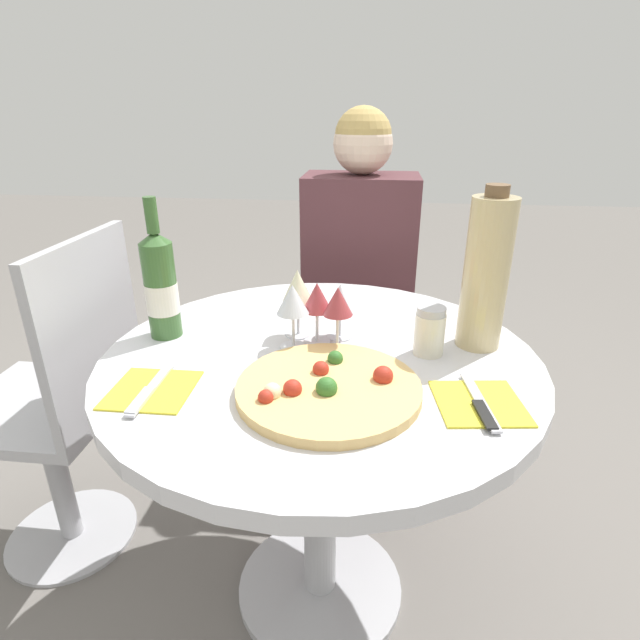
{
  "coord_description": "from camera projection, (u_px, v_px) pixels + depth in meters",
  "views": [
    {
      "loc": [
        0.11,
        -0.95,
        1.2
      ],
      "look_at": [
        0.01,
        -0.05,
        0.82
      ],
      "focal_mm": 28.0,
      "sensor_mm": 36.0,
      "label": 1
    }
  ],
  "objects": [
    {
      "name": "pizza_large",
      "position": [
        328.0,
        388.0,
        0.92
      ],
      "size": [
        0.34,
        0.34,
        0.05
      ],
      "color": "#DBB26B",
      "rests_on": "dining_table"
    },
    {
      "name": "wine_glass_center",
      "position": [
        317.0,
        299.0,
        1.08
      ],
      "size": [
        0.07,
        0.07,
        0.14
      ],
      "color": "silver",
      "rests_on": "dining_table"
    },
    {
      "name": "wine_glass_front_right",
      "position": [
        338.0,
        303.0,
        1.04
      ],
      "size": [
        0.06,
        0.06,
        0.14
      ],
      "color": "silver",
      "rests_on": "dining_table"
    },
    {
      "name": "sugar_shaker",
      "position": [
        430.0,
        331.0,
        1.05
      ],
      "size": [
        0.06,
        0.06,
        0.11
      ],
      "color": "silver",
      "rests_on": "dining_table"
    },
    {
      "name": "wine_bottle",
      "position": [
        161.0,
        286.0,
        1.11
      ],
      "size": [
        0.07,
        0.07,
        0.32
      ],
      "color": "#38602D",
      "rests_on": "dining_table"
    },
    {
      "name": "wine_glass_front_left",
      "position": [
        293.0,
        301.0,
        1.05
      ],
      "size": [
        0.07,
        0.07,
        0.15
      ],
      "color": "silver",
      "rests_on": "dining_table"
    },
    {
      "name": "chair_empty_side",
      "position": [
        64.0,
        409.0,
        1.34
      ],
      "size": [
        0.41,
        0.41,
        0.93
      ],
      "rotation": [
        0.0,
        0.0,
        1.57
      ],
      "color": "#ADADB2",
      "rests_on": "ground_plane"
    },
    {
      "name": "tall_carafe",
      "position": [
        486.0,
        273.0,
        1.05
      ],
      "size": [
        0.09,
        0.09,
        0.35
      ],
      "color": "tan",
      "rests_on": "dining_table"
    },
    {
      "name": "seated_diner",
      "position": [
        357.0,
        314.0,
        1.73
      ],
      "size": [
        0.38,
        0.48,
        1.21
      ],
      "rotation": [
        0.0,
        0.0,
        3.14
      ],
      "color": "#512D33",
      "rests_on": "ground_plane"
    },
    {
      "name": "place_setting_right",
      "position": [
        480.0,
        403.0,
        0.88
      ],
      "size": [
        0.17,
        0.19,
        0.01
      ],
      "color": "yellow",
      "rests_on": "dining_table"
    },
    {
      "name": "ground_plane",
      "position": [
        320.0,
        589.0,
        1.35
      ],
      "size": [
        12.0,
        12.0,
        0.0
      ],
      "primitive_type": "plane",
      "color": "slate",
      "rests_on": "ground"
    },
    {
      "name": "chair_behind_diner",
      "position": [
        358.0,
        319.0,
        1.9
      ],
      "size": [
        0.41,
        0.41,
        0.93
      ],
      "rotation": [
        0.0,
        0.0,
        3.14
      ],
      "color": "#ADADB2",
      "rests_on": "ground_plane"
    },
    {
      "name": "place_setting_left",
      "position": [
        151.0,
        390.0,
        0.92
      ],
      "size": [
        0.15,
        0.19,
        0.01
      ],
      "color": "yellow",
      "rests_on": "dining_table"
    },
    {
      "name": "wine_glass_back_right",
      "position": [
        340.0,
        299.0,
        1.11
      ],
      "size": [
        0.07,
        0.07,
        0.13
      ],
      "color": "silver",
      "rests_on": "dining_table"
    },
    {
      "name": "wine_glass_back_left",
      "position": [
        297.0,
        287.0,
        1.11
      ],
      "size": [
        0.07,
        0.07,
        0.16
      ],
      "color": "silver",
      "rests_on": "dining_table"
    },
    {
      "name": "dining_table",
      "position": [
        320.0,
        406.0,
        1.12
      ],
      "size": [
        0.93,
        0.93,
        0.72
      ],
      "color": "#B2B2B7",
      "rests_on": "ground_plane"
    }
  ]
}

